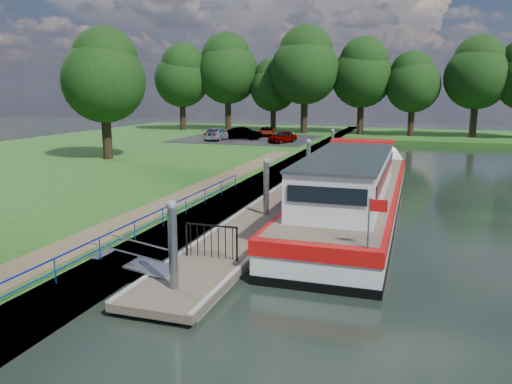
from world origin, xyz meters
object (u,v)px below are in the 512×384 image
(car_c, at_px, (218,134))
(car_d, at_px, (267,132))
(barge, at_px, (356,191))
(car_a, at_px, (282,137))
(car_b, at_px, (243,133))
(pontoon, at_px, (290,199))

(car_c, relative_size, car_d, 1.13)
(barge, distance_m, car_c, 29.15)
(car_a, height_order, car_b, car_b)
(car_d, bearing_deg, car_c, -137.46)
(car_b, distance_m, car_d, 4.34)
(barge, distance_m, car_b, 29.13)
(pontoon, height_order, car_d, car_d)
(car_a, relative_size, car_b, 0.90)
(car_c, bearing_deg, car_a, 175.79)
(pontoon, bearing_deg, car_b, 114.75)
(car_a, bearing_deg, pontoon, -51.20)
(pontoon, height_order, car_b, car_b)
(barge, distance_m, car_d, 32.19)
(pontoon, distance_m, car_b, 26.37)
(barge, relative_size, car_b, 5.61)
(pontoon, relative_size, car_b, 7.96)
(pontoon, height_order, car_a, car_a)
(barge, height_order, car_b, barge)
(pontoon, relative_size, car_c, 6.98)
(barge, bearing_deg, pontoon, 160.62)
(car_a, xyz_separation_m, car_b, (-4.80, 2.16, 0.04))
(barge, xyz_separation_m, car_d, (-13.29, 29.32, 0.28))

